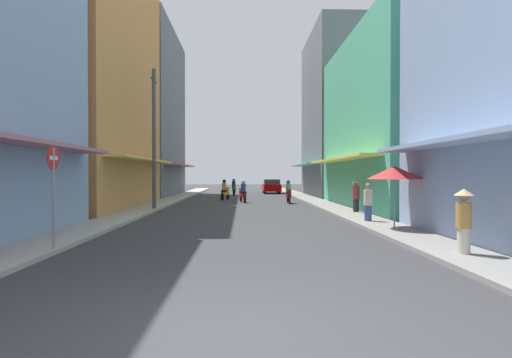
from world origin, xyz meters
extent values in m
plane|color=#38383A|center=(0.00, 20.21, 0.00)|extent=(106.52, 106.52, 0.00)
cube|color=#ADA89E|center=(-5.23, 20.21, 0.06)|extent=(1.67, 56.42, 0.12)
cube|color=gray|center=(5.23, 20.21, 0.06)|extent=(1.67, 56.42, 0.12)
cube|color=#B7727F|center=(-5.57, 5.15, 2.80)|extent=(1.10, 11.07, 0.12)
cube|color=#D88C4C|center=(-9.07, 18.48, 7.48)|extent=(6.00, 12.61, 14.97)
cube|color=#EFD159|center=(-5.57, 18.48, 2.80)|extent=(1.10, 11.35, 0.12)
cube|color=slate|center=(-9.07, 31.45, 7.50)|extent=(6.00, 12.31, 14.99)
cube|color=#B7727F|center=(-5.57, 31.45, 2.80)|extent=(1.10, 11.08, 0.12)
cube|color=#8CA5CC|center=(5.57, 4.52, 2.80)|extent=(1.10, 9.94, 0.12)
cube|color=#4CB28C|center=(9.07, 17.48, 4.88)|extent=(6.00, 12.95, 9.76)
cube|color=#EFD159|center=(5.57, 17.48, 2.80)|extent=(1.10, 11.66, 0.12)
cube|color=slate|center=(9.07, 29.84, 7.19)|extent=(6.00, 10.22, 14.38)
cube|color=#4CB28C|center=(5.57, 29.84, 2.80)|extent=(1.10, 9.20, 0.12)
cylinder|color=black|center=(-0.03, 23.26, 0.28)|extent=(0.20, 0.56, 0.56)
cylinder|color=black|center=(0.25, 22.05, 0.28)|extent=(0.20, 0.56, 0.56)
cube|color=red|center=(0.12, 22.61, 0.50)|extent=(0.50, 1.04, 0.24)
cube|color=black|center=(0.17, 22.41, 0.70)|extent=(0.40, 0.61, 0.14)
cylinder|color=red|center=(0.00, 23.14, 0.70)|extent=(0.28, 0.28, 0.45)
cylinder|color=black|center=(0.00, 23.14, 0.95)|extent=(0.54, 0.15, 0.03)
cylinder|color=#334C8C|center=(0.15, 22.46, 1.05)|extent=(0.34, 0.34, 0.55)
sphere|color=#B2B2B7|center=(0.15, 22.46, 1.45)|extent=(0.26, 0.26, 0.26)
cylinder|color=black|center=(3.20, 21.13, 0.28)|extent=(0.09, 0.56, 0.56)
cylinder|color=black|center=(3.22, 22.38, 0.28)|extent=(0.09, 0.56, 0.56)
cube|color=maroon|center=(3.21, 21.80, 0.50)|extent=(0.30, 1.00, 0.24)
cube|color=black|center=(3.21, 22.00, 0.70)|extent=(0.29, 0.56, 0.14)
cylinder|color=maroon|center=(3.20, 21.25, 0.70)|extent=(0.28, 0.28, 0.45)
cylinder|color=black|center=(3.20, 21.25, 0.95)|extent=(0.55, 0.04, 0.03)
cylinder|color=#598C59|center=(3.21, 21.95, 1.05)|extent=(0.34, 0.34, 0.55)
sphere|color=#1E38B7|center=(3.21, 21.95, 1.45)|extent=(0.26, 0.26, 0.26)
cylinder|color=black|center=(-1.06, 25.94, 0.28)|extent=(0.24, 0.56, 0.56)
cylinder|color=black|center=(-1.42, 24.75, 0.28)|extent=(0.24, 0.56, 0.56)
cube|color=orange|center=(-1.25, 25.30, 0.50)|extent=(0.56, 1.04, 0.24)
cube|color=black|center=(-1.31, 25.10, 0.70)|extent=(0.43, 0.62, 0.14)
cylinder|color=orange|center=(-1.09, 25.82, 0.70)|extent=(0.28, 0.28, 0.45)
cylinder|color=black|center=(-1.09, 25.82, 0.95)|extent=(0.53, 0.19, 0.03)
cylinder|color=#BF8C3F|center=(-1.30, 25.15, 1.05)|extent=(0.34, 0.34, 0.55)
sphere|color=black|center=(-1.30, 25.15, 1.45)|extent=(0.26, 0.26, 0.26)
cylinder|color=black|center=(-0.65, 31.42, 0.28)|extent=(0.14, 0.57, 0.56)
cylinder|color=black|center=(-0.79, 32.66, 0.28)|extent=(0.14, 0.57, 0.56)
cube|color=#197233|center=(-0.73, 32.09, 0.50)|extent=(0.39, 1.02, 0.24)
cube|color=black|center=(-0.75, 32.29, 0.70)|extent=(0.34, 0.59, 0.14)
cylinder|color=#197233|center=(-0.67, 31.54, 0.70)|extent=(0.28, 0.28, 0.45)
cylinder|color=black|center=(-0.67, 31.54, 0.95)|extent=(0.55, 0.09, 0.03)
cylinder|color=#262628|center=(-0.74, 32.24, 1.05)|extent=(0.34, 0.34, 0.55)
sphere|color=#1E38B7|center=(-0.74, 32.24, 1.45)|extent=(0.26, 0.26, 0.26)
cube|color=#8C0000|center=(3.08, 36.03, 0.60)|extent=(1.77, 4.10, 0.70)
cube|color=#333D47|center=(3.08, 35.88, 1.15)|extent=(1.61, 2.10, 0.60)
cylinder|color=black|center=(2.32, 37.28, 0.32)|extent=(0.18, 0.64, 0.64)
cylinder|color=black|center=(3.82, 37.28, 0.32)|extent=(0.18, 0.64, 0.64)
cylinder|color=black|center=(2.33, 34.78, 0.32)|extent=(0.18, 0.64, 0.64)
cylinder|color=black|center=(3.83, 34.78, 0.32)|extent=(0.18, 0.64, 0.64)
cylinder|color=#334C8C|center=(5.04, 10.60, 0.37)|extent=(0.28, 0.28, 0.73)
cylinder|color=beige|center=(5.04, 10.60, 1.04)|extent=(0.34, 0.34, 0.62)
sphere|color=#9E7256|center=(5.04, 10.60, 1.49)|extent=(0.22, 0.22, 0.22)
cylinder|color=#262628|center=(5.65, 14.33, 0.37)|extent=(0.28, 0.28, 0.74)
cylinder|color=#99333F|center=(5.65, 14.33, 1.06)|extent=(0.34, 0.34, 0.63)
sphere|color=#9E7256|center=(5.65, 14.33, 1.51)|extent=(0.22, 0.22, 0.22)
cone|color=#D1B77A|center=(5.65, 14.33, 1.61)|extent=(0.44, 0.44, 0.16)
cylinder|color=beige|center=(5.22, 4.22, 0.35)|extent=(0.28, 0.28, 0.70)
cylinder|color=#BF8C3F|center=(5.22, 4.22, 1.00)|extent=(0.34, 0.34, 0.59)
sphere|color=tan|center=(5.22, 4.22, 1.44)|extent=(0.22, 0.22, 0.22)
cone|color=#D1B77A|center=(5.22, 4.22, 1.54)|extent=(0.44, 0.44, 0.16)
cylinder|color=#99999E|center=(5.33, 8.64, 1.03)|extent=(0.05, 0.05, 2.06)
cone|color=#BF3333|center=(5.33, 8.64, 2.01)|extent=(1.86, 1.86, 0.45)
cylinder|color=#4C4C4F|center=(-4.65, 16.59, 3.80)|extent=(0.20, 0.20, 7.60)
cylinder|color=#3F382D|center=(-4.65, 16.59, 7.00)|extent=(0.08, 1.20, 0.08)
cylinder|color=gray|center=(-4.55, 5.20, 1.30)|extent=(0.07, 0.07, 2.60)
cylinder|color=red|center=(-4.55, 5.20, 2.35)|extent=(0.02, 0.60, 0.60)
cube|color=white|center=(-4.55, 5.20, 2.35)|extent=(0.03, 0.40, 0.10)
camera|label=1|loc=(0.13, -4.63, 1.94)|focal=27.52mm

